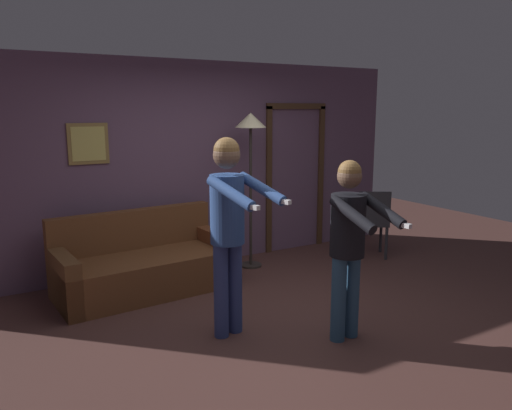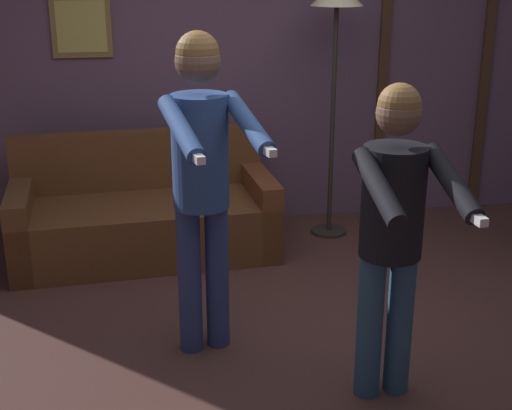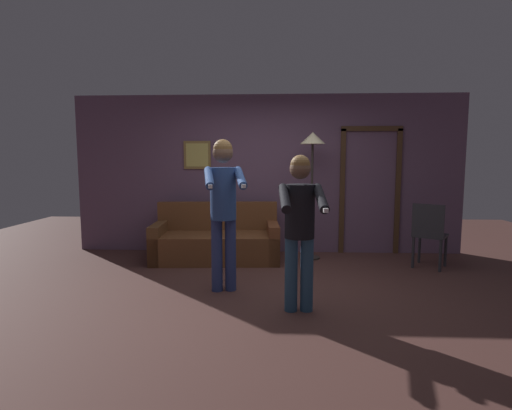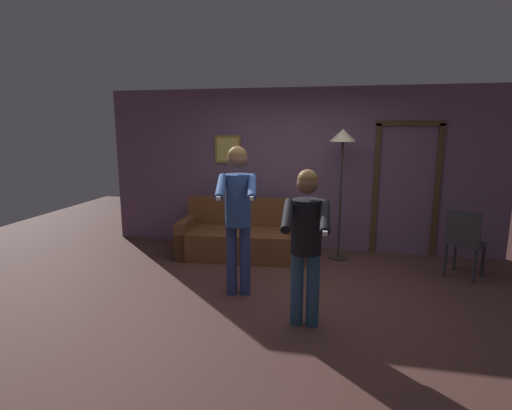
{
  "view_description": "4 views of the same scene",
  "coord_description": "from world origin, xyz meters",
  "px_view_note": "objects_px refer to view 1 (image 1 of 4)",
  "views": [
    {
      "loc": [
        -2.38,
        -3.72,
        2.01
      ],
      "look_at": [
        -0.27,
        -0.13,
        1.2
      ],
      "focal_mm": 35.0,
      "sensor_mm": 36.0,
      "label": 1
    },
    {
      "loc": [
        -0.76,
        -3.56,
        2.11
      ],
      "look_at": [
        -0.22,
        -0.32,
        0.97
      ],
      "focal_mm": 50.0,
      "sensor_mm": 36.0,
      "label": 2
    },
    {
      "loc": [
        0.16,
        -4.51,
        1.54
      ],
      "look_at": [
        -0.07,
        -0.16,
        1.04
      ],
      "focal_mm": 28.0,
      "sensor_mm": 36.0,
      "label": 3
    },
    {
      "loc": [
        0.7,
        -4.35,
        1.98
      ],
      "look_at": [
        -0.17,
        -0.28,
        1.17
      ],
      "focal_mm": 28.0,
      "sensor_mm": 36.0,
      "label": 4
    }
  ],
  "objects_px": {
    "dining_chair_distant": "(372,220)",
    "torchiere_lamp": "(251,135)",
    "couch": "(144,267)",
    "person_standing_left": "(229,217)",
    "person_standing_right": "(349,235)"
  },
  "relations": [
    {
      "from": "couch",
      "to": "torchiere_lamp",
      "type": "relative_size",
      "value": 1.0
    },
    {
      "from": "person_standing_right",
      "to": "dining_chair_distant",
      "type": "relative_size",
      "value": 1.71
    },
    {
      "from": "torchiere_lamp",
      "to": "dining_chair_distant",
      "type": "relative_size",
      "value": 2.11
    },
    {
      "from": "couch",
      "to": "person_standing_right",
      "type": "relative_size",
      "value": 1.23
    },
    {
      "from": "person_standing_left",
      "to": "person_standing_right",
      "type": "relative_size",
      "value": 1.12
    },
    {
      "from": "person_standing_left",
      "to": "dining_chair_distant",
      "type": "height_order",
      "value": "person_standing_left"
    },
    {
      "from": "torchiere_lamp",
      "to": "couch",
      "type": "bearing_deg",
      "value": -173.24
    },
    {
      "from": "torchiere_lamp",
      "to": "dining_chair_distant",
      "type": "xyz_separation_m",
      "value": [
        1.61,
        -0.51,
        -1.16
      ]
    },
    {
      "from": "torchiere_lamp",
      "to": "person_standing_left",
      "type": "bearing_deg",
      "value": -125.31
    },
    {
      "from": "person_standing_right",
      "to": "dining_chair_distant",
      "type": "bearing_deg",
      "value": 41.82
    },
    {
      "from": "person_standing_left",
      "to": "dining_chair_distant",
      "type": "xyz_separation_m",
      "value": [
        2.77,
        1.13,
        -0.56
      ]
    },
    {
      "from": "couch",
      "to": "dining_chair_distant",
      "type": "xyz_separation_m",
      "value": [
        3.08,
        -0.33,
        0.25
      ]
    },
    {
      "from": "torchiere_lamp",
      "to": "person_standing_right",
      "type": "height_order",
      "value": "torchiere_lamp"
    },
    {
      "from": "dining_chair_distant",
      "to": "torchiere_lamp",
      "type": "bearing_deg",
      "value": 162.48
    },
    {
      "from": "couch",
      "to": "person_standing_left",
      "type": "distance_m",
      "value": 1.7
    }
  ]
}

